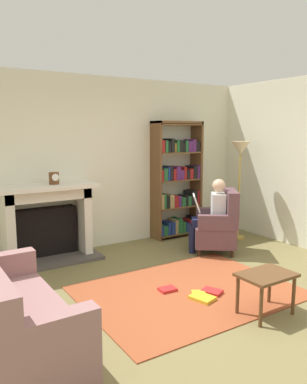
% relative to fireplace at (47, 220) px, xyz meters
% --- Properties ---
extents(ground, '(14.00, 14.00, 0.00)m').
position_rel_fireplace_xyz_m(ground, '(1.02, -2.30, -0.59)').
color(ground, olive).
extents(back_wall, '(5.60, 0.10, 2.70)m').
position_rel_fireplace_xyz_m(back_wall, '(1.02, 0.25, 0.76)').
color(back_wall, silver).
rests_on(back_wall, ground).
extents(side_wall_right, '(0.10, 5.20, 2.70)m').
position_rel_fireplace_xyz_m(side_wall_right, '(3.67, -1.05, 0.76)').
color(side_wall_right, silver).
rests_on(side_wall_right, ground).
extents(area_rug, '(2.40, 1.80, 0.01)m').
position_rel_fireplace_xyz_m(area_rug, '(1.02, -2.00, -0.58)').
color(area_rug, '#9B4928').
rests_on(area_rug, ground).
extents(fireplace, '(1.40, 0.64, 1.11)m').
position_rel_fireplace_xyz_m(fireplace, '(0.00, 0.00, 0.00)').
color(fireplace, '#4C4742').
rests_on(fireplace, ground).
extents(mantel_clock, '(0.14, 0.14, 0.17)m').
position_rel_fireplace_xyz_m(mantel_clock, '(0.10, -0.10, 0.61)').
color(mantel_clock, brown).
rests_on(mantel_clock, fireplace).
extents(bookshelf, '(0.91, 0.32, 2.02)m').
position_rel_fireplace_xyz_m(bookshelf, '(2.33, 0.04, 0.39)').
color(bookshelf, brown).
rests_on(bookshelf, ground).
extents(armchair_reading, '(0.88, 0.88, 0.97)m').
position_rel_fireplace_xyz_m(armchair_reading, '(2.34, -1.06, -0.16)').
color(armchair_reading, '#331E14').
rests_on(armchair_reading, ground).
extents(seated_reader, '(0.59, 0.56, 1.14)m').
position_rel_fireplace_xyz_m(seated_reader, '(2.24, -0.99, 0.03)').
color(seated_reader, silver).
rests_on(seated_reader, ground).
extents(sofa_floral, '(0.75, 1.71, 0.85)m').
position_rel_fireplace_xyz_m(sofa_floral, '(-0.97, -2.20, -0.27)').
color(sofa_floral, '#996C6D').
rests_on(sofa_floral, ground).
extents(side_table, '(0.56, 0.39, 0.43)m').
position_rel_fireplace_xyz_m(side_table, '(1.35, -2.86, -0.22)').
color(side_table, brown).
rests_on(side_table, ground).
extents(scattered_books, '(0.61, 0.63, 0.04)m').
position_rel_fireplace_xyz_m(scattered_books, '(1.04, -2.16, -0.56)').
color(scattered_books, red).
rests_on(scattered_books, area_rug).
extents(floor_lamp, '(0.32, 0.32, 1.69)m').
position_rel_fireplace_xyz_m(floor_lamp, '(3.16, -0.64, 0.84)').
color(floor_lamp, '#B7933F').
rests_on(floor_lamp, ground).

